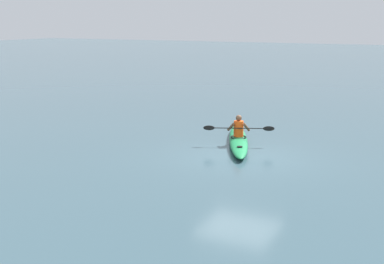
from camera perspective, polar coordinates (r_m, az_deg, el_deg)
ground_plane at (r=16.72m, az=5.38°, el=-2.72°), size 160.00×160.00×0.00m
kayak at (r=18.30m, az=5.14°, el=-0.90°), size 2.60×4.86×0.30m
kayaker at (r=18.14m, az=5.18°, el=0.51°), size 2.28×1.03×0.77m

